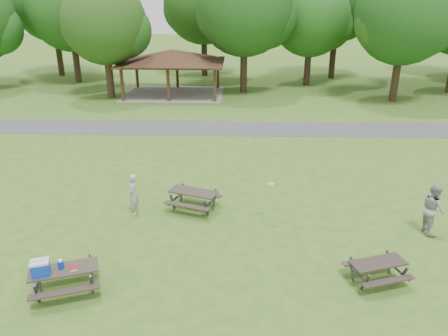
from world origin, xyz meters
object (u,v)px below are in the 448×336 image
picnic_table_middle (193,196)px  frisbee_catcher (433,209)px  picnic_table_near (57,272)px  frisbee_thrower (133,194)px

picnic_table_middle → frisbee_catcher: size_ratio=1.22×
picnic_table_middle → picnic_table_near: bearing=-122.0°
frisbee_thrower → frisbee_catcher: size_ratio=0.86×
picnic_table_middle → frisbee_catcher: frisbee_catcher is taller
picnic_table_near → picnic_table_middle: picnic_table_near is taller
picnic_table_near → picnic_table_middle: (3.41, 5.46, -0.15)m
frisbee_thrower → frisbee_catcher: bearing=67.0°
picnic_table_near → picnic_table_middle: size_ratio=0.99×
frisbee_thrower → frisbee_catcher: frisbee_catcher is taller
picnic_table_middle → frisbee_thrower: frisbee_thrower is taller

